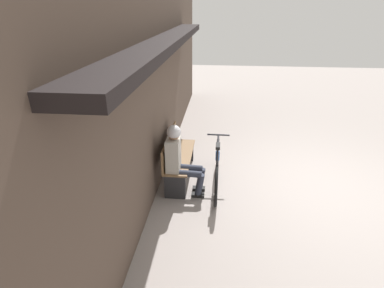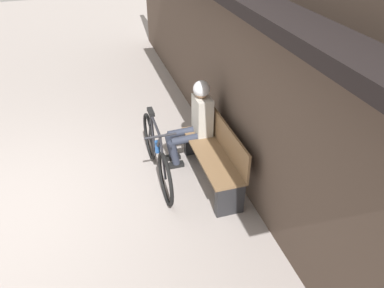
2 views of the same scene
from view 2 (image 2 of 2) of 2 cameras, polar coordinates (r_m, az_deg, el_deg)
The scene contains 5 objects.
ground_plane at distance 5.25m, azimuth -24.03°, elevation -9.05°, with size 24.00×24.00×0.00m, color gray.
storefront_wall at distance 4.65m, azimuth 7.61°, elevation 12.58°, with size 12.00×0.56×3.20m.
park_bench_near at distance 5.04m, azimuth 3.54°, elevation -1.79°, with size 1.48×0.42×0.85m.
bicycle at distance 5.10m, azimuth -5.42°, elevation -1.56°, with size 1.74×0.40×0.94m.
person_seated at distance 5.26m, azimuth 0.56°, elevation 4.09°, with size 0.34×0.65×1.26m.
Camera 2 is at (3.94, 1.02, 3.32)m, focal length 35.00 mm.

